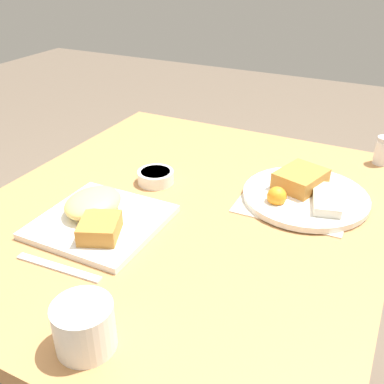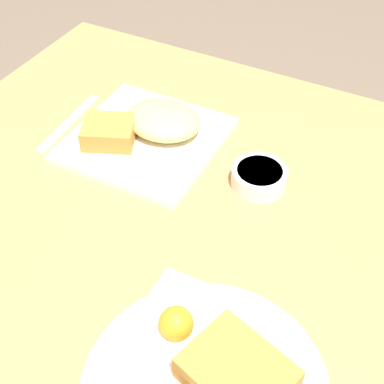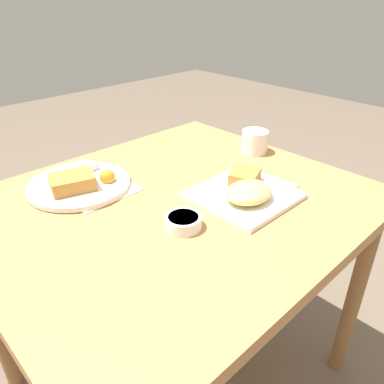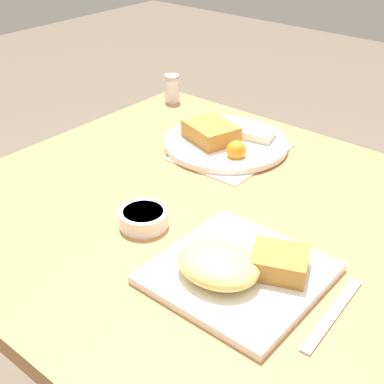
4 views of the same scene
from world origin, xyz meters
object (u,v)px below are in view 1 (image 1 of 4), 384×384
at_px(salt_shaker, 383,152).
at_px(coffee_mug, 84,326).
at_px(butter_knife, 58,267).
at_px(plate_square_near, 98,215).
at_px(plate_oval_far, 305,192).
at_px(sauce_ramekin, 156,176).

distance_m(salt_shaker, coffee_mug, 0.92).
height_order(butter_knife, coffee_mug, coffee_mug).
distance_m(plate_square_near, salt_shaker, 0.77).
xyz_separation_m(plate_square_near, plate_oval_far, (-0.30, 0.37, -0.00)).
xyz_separation_m(plate_oval_far, coffee_mug, (0.57, -0.18, 0.02)).
bearing_deg(coffee_mug, plate_oval_far, 162.61).
bearing_deg(butter_knife, coffee_mug, -39.97).
bearing_deg(plate_square_near, coffee_mug, 33.94).
xyz_separation_m(plate_square_near, butter_knife, (0.16, 0.02, -0.02)).
xyz_separation_m(sauce_ramekin, coffee_mug, (0.49, 0.17, 0.02)).
bearing_deg(salt_shaker, butter_knife, -32.88).
relative_size(plate_oval_far, salt_shaker, 3.80).
height_order(plate_oval_far, coffee_mug, coffee_mug).
bearing_deg(plate_square_near, sauce_ramekin, 176.40).
bearing_deg(butter_knife, plate_oval_far, 49.92).
bearing_deg(salt_shaker, coffee_mug, -20.20).
bearing_deg(plate_square_near, plate_oval_far, 129.15).
bearing_deg(sauce_ramekin, plate_square_near, -3.60).
distance_m(sauce_ramekin, coffee_mug, 0.52).
bearing_deg(plate_oval_far, plate_square_near, -50.85).
xyz_separation_m(plate_square_near, salt_shaker, (-0.58, 0.50, 0.01)).
height_order(plate_oval_far, butter_knife, plate_oval_far).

